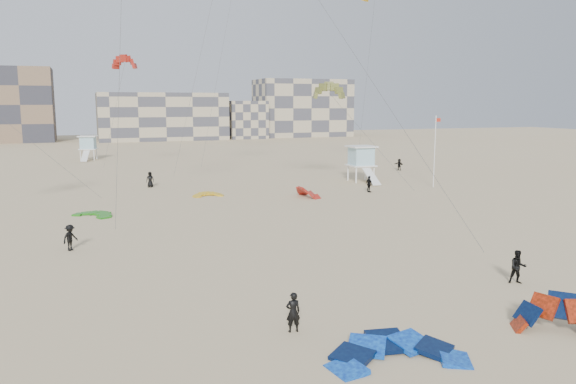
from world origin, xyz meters
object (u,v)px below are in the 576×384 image
object	(u,v)px
kite_ground_blue	(396,359)
lifeguard_tower_near	(361,164)
kite_ground_orange	(559,334)
kitesurfer_main	(293,312)

from	to	relation	value
kite_ground_blue	lifeguard_tower_near	bearing A→B (deg)	73.36
kite_ground_orange	kite_ground_blue	bearing A→B (deg)	-135.33
kite_ground_blue	kitesurfer_main	bearing A→B (deg)	135.60
kitesurfer_main	kite_ground_orange	bearing A→B (deg)	161.37
kite_ground_orange	kitesurfer_main	size ratio (longest dim) A/B	2.18
kitesurfer_main	lifeguard_tower_near	bearing A→B (deg)	-118.38
kite_ground_blue	lifeguard_tower_near	xyz separation A→B (m)	(20.83, 43.25, 2.15)
kite_ground_blue	kite_ground_orange	distance (m)	7.53
kite_ground_orange	kitesurfer_main	world-z (taller)	kite_ground_orange
kite_ground_blue	kite_ground_orange	xyz separation A→B (m)	(7.53, -0.26, 0.00)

